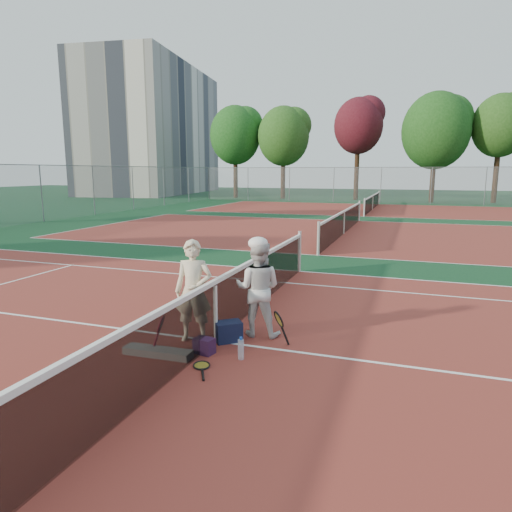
{
  "coord_description": "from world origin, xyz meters",
  "views": [
    {
      "loc": [
        2.88,
        -6.31,
        2.68
      ],
      "look_at": [
        0.0,
        1.94,
        1.05
      ],
      "focal_mm": 32.0,
      "sensor_mm": 36.0,
      "label": 1
    }
  ],
  "objects_px": {
    "player_a": "(194,291)",
    "water_bottle": "(241,350)",
    "net_main": "(215,311)",
    "sports_bag_purple": "(204,346)",
    "player_b": "(258,289)",
    "racket_spare": "(202,365)",
    "sports_bag_navy": "(228,332)",
    "racket_red": "(161,335)",
    "racket_black_held": "(279,329)",
    "apartment_block": "(154,131)"
  },
  "relations": [
    {
      "from": "net_main",
      "to": "sports_bag_navy",
      "type": "bearing_deg",
      "value": 23.51
    },
    {
      "from": "player_b",
      "to": "sports_bag_navy",
      "type": "bearing_deg",
      "value": 46.47
    },
    {
      "from": "player_a",
      "to": "net_main",
      "type": "bearing_deg",
      "value": -4.71
    },
    {
      "from": "racket_red",
      "to": "water_bottle",
      "type": "distance_m",
      "value": 1.22
    },
    {
      "from": "player_a",
      "to": "water_bottle",
      "type": "distance_m",
      "value": 1.27
    },
    {
      "from": "apartment_block",
      "to": "racket_black_held",
      "type": "relative_size",
      "value": 38.74
    },
    {
      "from": "net_main",
      "to": "player_a",
      "type": "xyz_separation_m",
      "value": [
        -0.35,
        -0.05,
        0.31
      ]
    },
    {
      "from": "water_bottle",
      "to": "racket_black_held",
      "type": "bearing_deg",
      "value": 59.87
    },
    {
      "from": "water_bottle",
      "to": "racket_spare",
      "type": "bearing_deg",
      "value": -136.26
    },
    {
      "from": "player_a",
      "to": "sports_bag_purple",
      "type": "distance_m",
      "value": 0.91
    },
    {
      "from": "apartment_block",
      "to": "player_a",
      "type": "distance_m",
      "value": 52.44
    },
    {
      "from": "player_b",
      "to": "racket_red",
      "type": "relative_size",
      "value": 2.73
    },
    {
      "from": "racket_red",
      "to": "racket_spare",
      "type": "relative_size",
      "value": 0.96
    },
    {
      "from": "water_bottle",
      "to": "sports_bag_purple",
      "type": "bearing_deg",
      "value": 177.81
    },
    {
      "from": "racket_black_held",
      "to": "player_b",
      "type": "bearing_deg",
      "value": -82.3
    },
    {
      "from": "net_main",
      "to": "water_bottle",
      "type": "xyz_separation_m",
      "value": [
        0.63,
        -0.52,
        -0.36
      ]
    },
    {
      "from": "apartment_block",
      "to": "racket_spare",
      "type": "bearing_deg",
      "value": -57.89
    },
    {
      "from": "player_a",
      "to": "racket_black_held",
      "type": "distance_m",
      "value": 1.47
    },
    {
      "from": "racket_spare",
      "to": "player_b",
      "type": "bearing_deg",
      "value": -41.9
    },
    {
      "from": "player_b",
      "to": "racket_spare",
      "type": "relative_size",
      "value": 2.63
    },
    {
      "from": "net_main",
      "to": "racket_red",
      "type": "height_order",
      "value": "net_main"
    },
    {
      "from": "racket_black_held",
      "to": "water_bottle",
      "type": "relative_size",
      "value": 1.89
    },
    {
      "from": "net_main",
      "to": "apartment_block",
      "type": "bearing_deg",
      "value": 122.47
    },
    {
      "from": "player_b",
      "to": "sports_bag_navy",
      "type": "distance_m",
      "value": 0.84
    },
    {
      "from": "sports_bag_purple",
      "to": "racket_red",
      "type": "bearing_deg",
      "value": -161.81
    },
    {
      "from": "player_b",
      "to": "racket_spare",
      "type": "distance_m",
      "value": 1.68
    },
    {
      "from": "player_a",
      "to": "player_b",
      "type": "distance_m",
      "value": 1.05
    },
    {
      "from": "apartment_block",
      "to": "racket_red",
      "type": "xyz_separation_m",
      "value": [
        27.43,
        -44.7,
        -7.21
      ]
    },
    {
      "from": "sports_bag_navy",
      "to": "sports_bag_purple",
      "type": "relative_size",
      "value": 1.4
    },
    {
      "from": "racket_black_held",
      "to": "racket_spare",
      "type": "relative_size",
      "value": 0.95
    },
    {
      "from": "apartment_block",
      "to": "net_main",
      "type": "bearing_deg",
      "value": -57.53
    },
    {
      "from": "sports_bag_navy",
      "to": "player_b",
      "type": "bearing_deg",
      "value": 51.96
    },
    {
      "from": "player_b",
      "to": "sports_bag_purple",
      "type": "distance_m",
      "value": 1.32
    },
    {
      "from": "net_main",
      "to": "racket_black_held",
      "type": "bearing_deg",
      "value": 7.18
    },
    {
      "from": "net_main",
      "to": "player_b",
      "type": "relative_size",
      "value": 6.95
    },
    {
      "from": "apartment_block",
      "to": "player_b",
      "type": "height_order",
      "value": "apartment_block"
    },
    {
      "from": "racket_red",
      "to": "racket_spare",
      "type": "distance_m",
      "value": 0.85
    },
    {
      "from": "water_bottle",
      "to": "racket_red",
      "type": "bearing_deg",
      "value": -171.66
    },
    {
      "from": "racket_black_held",
      "to": "racket_spare",
      "type": "xyz_separation_m",
      "value": [
        -0.8,
        -1.06,
        -0.27
      ]
    },
    {
      "from": "net_main",
      "to": "racket_spare",
      "type": "height_order",
      "value": "net_main"
    },
    {
      "from": "player_a",
      "to": "apartment_block",
      "type": "bearing_deg",
      "value": 109.46
    },
    {
      "from": "apartment_block",
      "to": "racket_spare",
      "type": "xyz_separation_m",
      "value": [
        28.2,
        -44.93,
        -7.49
      ]
    },
    {
      "from": "racket_spare",
      "to": "net_main",
      "type": "bearing_deg",
      "value": -16.98
    },
    {
      "from": "racket_black_held",
      "to": "racket_spare",
      "type": "bearing_deg",
      "value": 10.35
    },
    {
      "from": "net_main",
      "to": "player_a",
      "type": "relative_size",
      "value": 6.73
    },
    {
      "from": "sports_bag_navy",
      "to": "water_bottle",
      "type": "bearing_deg",
      "value": -53.3
    },
    {
      "from": "racket_red",
      "to": "sports_bag_navy",
      "type": "xyz_separation_m",
      "value": [
        0.75,
        0.78,
        -0.13
      ]
    },
    {
      "from": "racket_red",
      "to": "apartment_block",
      "type": "bearing_deg",
      "value": 105.31
    },
    {
      "from": "racket_black_held",
      "to": "sports_bag_navy",
      "type": "distance_m",
      "value": 0.83
    },
    {
      "from": "net_main",
      "to": "sports_bag_purple",
      "type": "relative_size",
      "value": 37.41
    }
  ]
}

